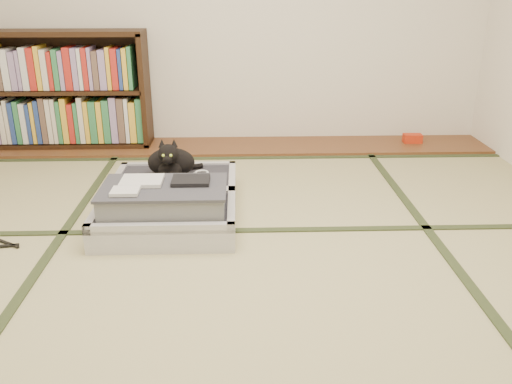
{
  "coord_description": "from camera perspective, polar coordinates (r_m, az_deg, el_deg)",
  "views": [
    {
      "loc": [
        -0.04,
        -2.29,
        1.29
      ],
      "look_at": [
        0.05,
        0.35,
        0.25
      ],
      "focal_mm": 38.0,
      "sensor_mm": 36.0,
      "label": 1
    }
  ],
  "objects": [
    {
      "name": "floor",
      "position": [
        2.63,
        -0.85,
        -7.89
      ],
      "size": [
        4.5,
        4.5,
        0.0
      ],
      "primitive_type": "plane",
      "color": "tan",
      "rests_on": "ground"
    },
    {
      "name": "wood_strip",
      "position": [
        4.48,
        -1.34,
        4.85
      ],
      "size": [
        4.0,
        0.5,
        0.02
      ],
      "primitive_type": "cube",
      "color": "brown",
      "rests_on": "ground"
    },
    {
      "name": "red_item",
      "position": [
        4.73,
        16.14,
        5.45
      ],
      "size": [
        0.15,
        0.1,
        0.07
      ],
      "primitive_type": "cube",
      "rotation": [
        0.0,
        0.0,
        -0.05
      ],
      "color": "red",
      "rests_on": "wood_strip"
    },
    {
      "name": "tatami_borders",
      "position": [
        3.07,
        -1.02,
        -3.3
      ],
      "size": [
        4.0,
        4.5,
        0.01
      ],
      "color": "#2D381E",
      "rests_on": "ground"
    },
    {
      "name": "bookcase",
      "position": [
        4.66,
        -19.81,
        9.85
      ],
      "size": [
        1.38,
        0.31,
        0.92
      ],
      "color": "black",
      "rests_on": "wood_strip"
    },
    {
      "name": "suitcase",
      "position": [
        3.15,
        -9.07,
        -0.94
      ],
      "size": [
        0.75,
        1.0,
        0.3
      ],
      "color": "#B8B8BD",
      "rests_on": "floor"
    },
    {
      "name": "cat",
      "position": [
        3.37,
        -8.95,
        3.15
      ],
      "size": [
        0.33,
        0.34,
        0.27
      ],
      "color": "black",
      "rests_on": "suitcase"
    },
    {
      "name": "cable_coil",
      "position": [
        3.42,
        -5.79,
        1.95
      ],
      "size": [
        0.1,
        0.1,
        0.03
      ],
      "color": "white",
      "rests_on": "suitcase"
    }
  ]
}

